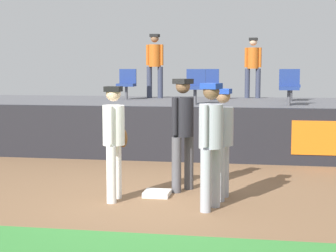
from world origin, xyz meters
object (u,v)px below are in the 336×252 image
(player_fielder_home, at_px, (114,135))
(seat_front_right, at_px, (289,85))
(player_coach_visitor, at_px, (223,136))
(spectator_hooded, at_px, (253,63))
(seat_back_left, at_px, (127,82))
(seat_front_center, at_px, (195,85))
(spectator_capped, at_px, (155,61))
(seat_back_right, at_px, (291,83))
(seat_back_center, at_px, (210,83))
(first_base, at_px, (157,193))
(player_umpire, at_px, (183,126))
(player_runner_visitor, at_px, (211,137))

(player_fielder_home, relative_size, seat_front_right, 2.06)
(player_coach_visitor, height_order, spectator_hooded, spectator_hooded)
(seat_back_left, relative_size, seat_front_center, 1.00)
(spectator_hooded, bearing_deg, player_fielder_home, 82.08)
(spectator_hooded, bearing_deg, seat_back_left, 24.90)
(player_coach_visitor, relative_size, spectator_capped, 0.92)
(seat_front_right, bearing_deg, seat_back_right, 85.70)
(seat_back_center, distance_m, spectator_hooded, 1.74)
(first_base, xyz_separation_m, spectator_hooded, (1.32, 7.69, 2.10))
(player_umpire, bearing_deg, seat_back_right, -168.28)
(player_fielder_home, relative_size, player_umpire, 0.95)
(seat_front_center, bearing_deg, first_base, -90.31)
(player_fielder_home, height_order, seat_back_left, seat_back_left)
(seat_front_right, bearing_deg, spectator_capped, 144.87)
(spectator_capped, bearing_deg, seat_back_right, 172.59)
(player_runner_visitor, height_order, spectator_hooded, spectator_hooded)
(player_coach_visitor, distance_m, seat_back_right, 6.65)
(player_runner_visitor, relative_size, spectator_capped, 0.97)
(seat_front_right, bearing_deg, spectator_hooded, 106.34)
(spectator_hooded, bearing_deg, spectator_capped, 14.05)
(seat_back_right, distance_m, spectator_capped, 3.94)
(first_base, bearing_deg, player_umpire, 51.74)
(seat_back_center, distance_m, seat_back_left, 2.32)
(player_runner_visitor, bearing_deg, spectator_capped, -143.61)
(seat_front_center, distance_m, spectator_capped, 3.05)
(player_umpire, bearing_deg, seat_front_center, -145.67)
(seat_back_left, bearing_deg, player_umpire, -67.86)
(player_umpire, height_order, seat_back_center, seat_back_center)
(seat_back_right, distance_m, seat_front_center, 2.93)
(player_runner_visitor, relative_size, player_umpire, 0.98)
(player_runner_visitor, bearing_deg, first_base, -107.03)
(first_base, height_order, spectator_hooded, spectator_hooded)
(seat_back_right, bearing_deg, spectator_hooded, 129.87)
(seat_back_left, bearing_deg, first_base, -71.91)
(player_fielder_home, xyz_separation_m, seat_front_center, (0.60, 5.06, 0.61))
(spectator_hooded, bearing_deg, seat_back_right, 135.15)
(seat_front_right, height_order, seat_front_center, same)
(player_umpire, height_order, seat_back_right, seat_back_right)
(first_base, height_order, player_runner_visitor, player_runner_visitor)
(player_fielder_home, bearing_deg, seat_back_center, 173.39)
(player_fielder_home, distance_m, spectator_hooded, 8.38)
(seat_back_left, bearing_deg, player_runner_visitor, -67.12)
(first_base, relative_size, seat_back_left, 0.48)
(player_runner_visitor, height_order, spectator_capped, spectator_capped)
(player_coach_visitor, distance_m, seat_front_center, 4.84)
(spectator_hooded, distance_m, spectator_capped, 2.83)
(seat_back_left, relative_size, spectator_hooded, 0.49)
(seat_back_right, xyz_separation_m, spectator_capped, (-3.82, 0.79, 0.59))
(first_base, height_order, seat_back_right, seat_back_right)
(seat_front_center, bearing_deg, player_umpire, -85.71)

